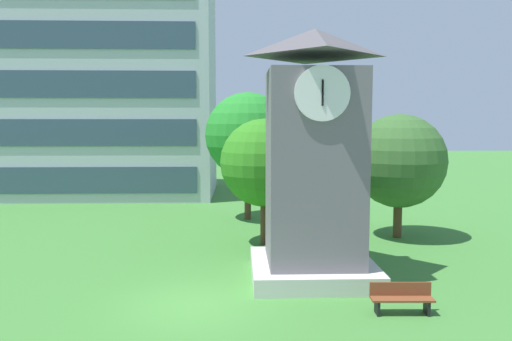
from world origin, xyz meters
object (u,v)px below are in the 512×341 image
Objects in this scene: clock_tower at (314,171)px; park_bench at (402,298)px; tree_streetside at (248,135)px; tree_near_tower at (264,163)px; tree_by_building at (399,161)px.

park_bench is (2.08, -3.51, -3.38)m from clock_tower.
clock_tower reaches higher than tree_streetside.
tree_near_tower is (-3.58, 8.51, 3.25)m from park_bench.
tree_by_building reaches higher than tree_near_tower.
park_bench is at bearing -73.84° from tree_streetside.
tree_by_building is at bearing -34.17° from tree_streetside.
tree_near_tower is at bearing -84.09° from tree_streetside.
tree_by_building is (4.98, 6.17, -0.16)m from clock_tower.
clock_tower is 5.30m from park_bench.
tree_streetside is 1.22× the size of tree_by_building.
tree_streetside reaches higher than tree_near_tower.
tree_streetside is at bearing 145.83° from tree_by_building.
clock_tower reaches higher than tree_by_building.
tree_by_building reaches higher than park_bench.
clock_tower reaches higher than park_bench.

